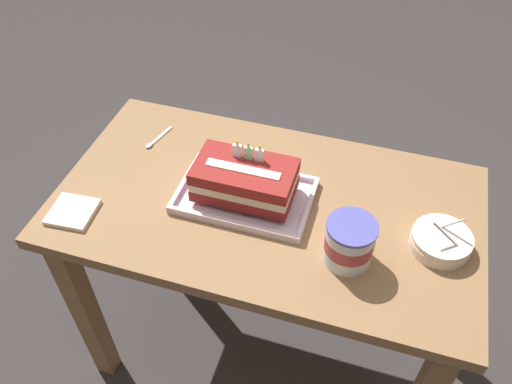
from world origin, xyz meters
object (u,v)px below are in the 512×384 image
at_px(foil_tray, 245,196).
at_px(bowl_stack, 441,241).
at_px(ice_cream_tub, 349,242).
at_px(serving_spoon_near_tray, 155,141).
at_px(napkin_pile, 73,212).
at_px(birthday_cake, 245,179).

distance_m(foil_tray, bowl_stack, 0.51).
bearing_deg(foil_tray, ice_cream_tub, -21.81).
bearing_deg(ice_cream_tub, serving_spoon_near_tray, 157.51).
bearing_deg(bowl_stack, foil_tray, 178.24).
distance_m(serving_spoon_near_tray, napkin_pile, 0.34).
bearing_deg(foil_tray, napkin_pile, -155.77).
bearing_deg(foil_tray, serving_spoon_near_tray, 156.91).
relative_size(birthday_cake, ice_cream_tub, 2.14).
distance_m(birthday_cake, napkin_pile, 0.46).
bearing_deg(bowl_stack, ice_cream_tub, -154.13).
bearing_deg(serving_spoon_near_tray, birthday_cake, -23.06).
height_order(serving_spoon_near_tray, napkin_pile, napkin_pile).
distance_m(foil_tray, napkin_pile, 0.45).
xyz_separation_m(birthday_cake, napkin_pile, (-0.41, -0.19, -0.06)).
height_order(foil_tray, bowl_stack, bowl_stack).
distance_m(bowl_stack, serving_spoon_near_tray, 0.86).
height_order(foil_tray, napkin_pile, foil_tray).
bearing_deg(napkin_pile, serving_spoon_near_tray, 76.17).
xyz_separation_m(birthday_cake, bowl_stack, (0.51, -0.02, -0.05)).
relative_size(ice_cream_tub, serving_spoon_near_tray, 1.01).
bearing_deg(ice_cream_tub, birthday_cake, 158.15).
relative_size(birthday_cake, napkin_pile, 2.14).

